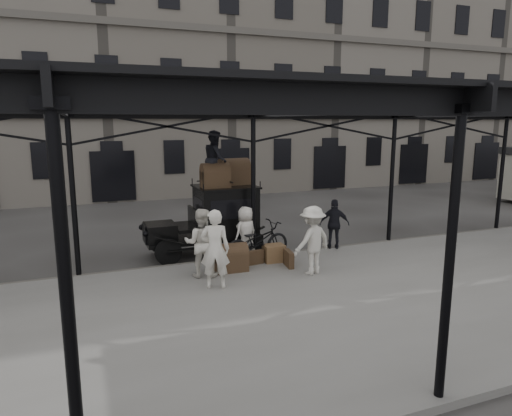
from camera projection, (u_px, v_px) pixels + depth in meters
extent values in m
plane|color=#383533|center=(280.00, 281.00, 12.17)|extent=(120.00, 120.00, 0.00)
cube|color=slate|center=(316.00, 306.00, 10.32)|extent=(28.00, 8.00, 0.15)
cylinder|color=black|center=(501.00, 176.00, 17.15)|extent=(0.14, 0.14, 4.30)
cylinder|color=black|center=(253.00, 191.00, 13.60)|extent=(0.14, 0.14, 4.30)
cylinder|color=black|center=(449.00, 268.00, 6.45)|extent=(0.14, 0.14, 4.30)
cube|color=black|center=(253.00, 111.00, 13.16)|extent=(22.00, 0.10, 0.45)
cube|color=black|center=(463.00, 99.00, 6.02)|extent=(22.00, 0.10, 0.45)
cube|color=black|center=(315.00, 99.00, 9.74)|extent=(22.50, 9.00, 0.08)
cube|color=silver|center=(315.00, 96.00, 9.73)|extent=(18.00, 7.00, 0.04)
cube|color=slate|center=(158.00, 74.00, 27.35)|extent=(64.00, 8.00, 14.00)
cylinder|color=black|center=(169.00, 252.00, 13.40)|extent=(0.80, 0.10, 0.80)
cylinder|color=black|center=(160.00, 241.00, 14.72)|extent=(0.80, 0.10, 0.80)
cylinder|color=black|center=(251.00, 244.00, 14.32)|extent=(0.80, 0.10, 0.80)
cylinder|color=black|center=(236.00, 234.00, 15.64)|extent=(0.80, 0.10, 0.80)
cube|color=black|center=(203.00, 238.00, 14.47)|extent=(3.60, 1.25, 0.12)
cube|color=black|center=(160.00, 232.00, 13.94)|extent=(0.90, 1.00, 0.55)
cube|color=black|center=(145.00, 234.00, 13.77)|extent=(0.06, 0.70, 0.55)
cube|color=black|center=(186.00, 227.00, 14.20)|extent=(0.70, 1.30, 0.10)
cube|color=black|center=(226.00, 211.00, 14.59)|extent=(1.80, 1.45, 1.55)
cube|color=black|center=(233.00, 209.00, 13.88)|extent=(1.40, 0.02, 0.60)
cube|color=black|center=(225.00, 187.00, 14.44)|extent=(1.90, 1.55, 0.06)
imported|color=silver|center=(215.00, 249.00, 11.08)|extent=(0.83, 0.69, 1.97)
imported|color=silver|center=(201.00, 243.00, 11.93)|extent=(1.06, 0.94, 1.82)
imported|color=silver|center=(246.00, 233.00, 13.43)|extent=(0.91, 0.77, 1.59)
imported|color=black|center=(334.00, 224.00, 14.60)|extent=(1.01, 0.78, 1.60)
imported|color=beige|center=(312.00, 240.00, 12.13)|extent=(1.34, 1.01, 1.85)
imported|color=black|center=(257.00, 241.00, 13.38)|extent=(2.28, 1.20, 1.14)
imported|color=black|center=(215.00, 159.00, 14.05)|extent=(0.78, 0.94, 1.74)
cube|color=brown|center=(274.00, 253.00, 13.31)|extent=(0.62, 0.47, 0.50)
cube|color=#493121|center=(289.00, 259.00, 12.86)|extent=(0.24, 0.62, 0.45)
cube|color=#493121|center=(254.00, 258.00, 13.05)|extent=(0.62, 0.24, 0.40)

